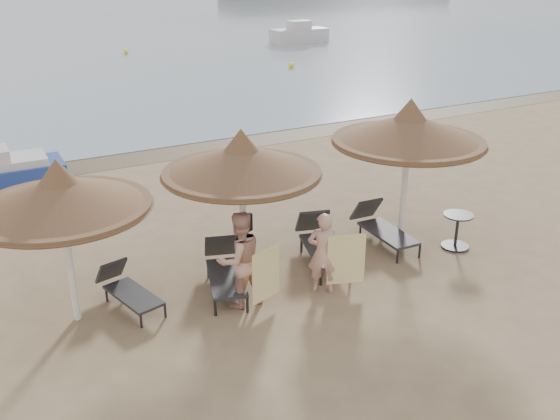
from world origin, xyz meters
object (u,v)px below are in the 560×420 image
(palapa_center, at_px, (241,161))
(palapa_left, at_px, (60,194))
(person_right, at_px, (323,247))
(pedal_boat, at_px, (17,171))
(lounger_near_right, at_px, (321,242))
(lounger_far_right, at_px, (381,226))
(person_left, at_px, (239,252))
(lounger_near_left, at_px, (225,268))
(palapa_right, at_px, (409,129))
(side_table, at_px, (457,232))
(lounger_far_left, at_px, (127,288))

(palapa_center, bearing_deg, palapa_left, -179.21)
(palapa_center, distance_m, person_right, 2.21)
(palapa_left, xyz_separation_m, pedal_boat, (0.04, 7.77, -1.94))
(lounger_near_right, height_order, person_right, person_right)
(lounger_far_right, distance_m, person_left, 4.04)
(lounger_near_left, bearing_deg, palapa_right, 17.59)
(lounger_near_right, bearing_deg, pedal_boat, 138.21)
(lounger_far_right, xyz_separation_m, pedal_boat, (-6.57, 7.79, 0.04))
(pedal_boat, bearing_deg, side_table, -47.73)
(lounger_near_left, xyz_separation_m, person_left, (-0.02, -0.74, 0.67))
(lounger_near_right, distance_m, person_left, 2.49)
(lounger_near_left, relative_size, side_table, 2.58)
(lounger_near_left, distance_m, side_table, 5.19)
(lounger_near_right, bearing_deg, palapa_left, -164.94)
(person_right, bearing_deg, side_table, -142.84)
(palapa_left, xyz_separation_m, lounger_far_right, (6.62, -0.02, -1.97))
(person_right, relative_size, pedal_boat, 0.77)
(palapa_center, xyz_separation_m, person_left, (-0.54, -0.97, -1.34))
(lounger_near_left, xyz_separation_m, pedal_boat, (-2.71, 7.96, 0.03))
(palapa_center, xyz_separation_m, lounger_near_left, (-0.52, -0.23, -2.02))
(palapa_left, height_order, side_table, palapa_left)
(palapa_center, relative_size, palapa_right, 0.94)
(side_table, relative_size, person_left, 0.37)
(palapa_right, relative_size, side_table, 4.18)
(lounger_near_left, relative_size, person_left, 0.95)
(lounger_near_left, height_order, pedal_boat, pedal_boat)
(palapa_right, height_order, person_left, palapa_right)
(lounger_near_right, distance_m, pedal_boat, 9.28)
(person_right, bearing_deg, palapa_center, -17.77)
(side_table, distance_m, pedal_boat, 11.78)
(lounger_far_left, relative_size, person_right, 0.91)
(palapa_right, relative_size, person_right, 1.74)
(side_table, height_order, person_right, person_right)
(palapa_left, xyz_separation_m, palapa_right, (7.03, -0.19, 0.22))
(lounger_near_left, bearing_deg, pedal_boat, 126.49)
(lounger_near_left, distance_m, pedal_boat, 8.41)
(lounger_far_left, relative_size, person_left, 0.80)
(lounger_near_left, distance_m, lounger_near_right, 2.23)
(person_right, height_order, pedal_boat, person_right)
(palapa_right, distance_m, lounger_near_right, 2.98)
(palapa_center, distance_m, side_table, 5.15)
(lounger_near_left, bearing_deg, palapa_left, -166.19)
(lounger_near_right, xyz_separation_m, side_table, (2.89, -0.94, -0.04))
(palapa_left, relative_size, pedal_boat, 1.24)
(lounger_near_left, height_order, lounger_near_right, lounger_near_right)
(lounger_far_left, xyz_separation_m, person_right, (3.38, -1.32, 0.61))
(palapa_right, bearing_deg, pedal_boat, 131.26)
(palapa_left, height_order, lounger_near_left, palapa_left)
(lounger_near_right, height_order, person_left, person_left)
(palapa_right, distance_m, side_table, 2.50)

